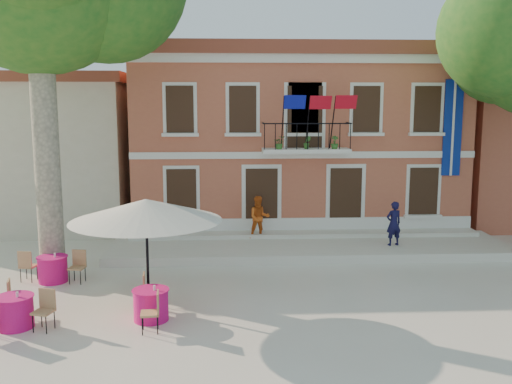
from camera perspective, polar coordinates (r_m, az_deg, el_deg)
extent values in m
plane|color=beige|center=(16.08, 0.43, -10.07)|extent=(90.00, 90.00, 0.00)
cube|color=#BB5F43|center=(25.40, 3.63, 4.98)|extent=(13.00, 8.00, 7.00)
cube|color=brown|center=(25.43, 3.71, 13.44)|extent=(13.50, 8.50, 0.50)
cube|color=silver|center=(21.49, 4.95, 13.20)|extent=(13.30, 0.35, 0.35)
cube|color=silver|center=(21.00, 5.01, 4.15)|extent=(3.20, 0.90, 0.15)
cube|color=black|center=(20.55, 5.21, 6.83)|extent=(3.20, 0.04, 0.04)
cube|color=navy|center=(22.78, 19.07, 6.08)|extent=(0.70, 0.05, 3.60)
cube|color=#0D1596|center=(20.08, 2.80, 8.95)|extent=(0.76, 0.27, 0.47)
cube|color=red|center=(20.19, 5.38, 8.92)|extent=(0.76, 0.29, 0.47)
cube|color=red|center=(20.34, 7.92, 8.88)|extent=(0.76, 0.27, 0.47)
imported|color=#26591E|center=(20.57, 2.37, 4.95)|extent=(0.43, 0.37, 0.48)
imported|color=#26591E|center=(20.68, 5.14, 4.95)|extent=(0.26, 0.21, 0.48)
imported|color=#26591E|center=(20.85, 7.87, 4.93)|extent=(0.27, 0.27, 0.48)
cube|color=beige|center=(27.64, -21.11, 3.68)|extent=(9.00, 9.00, 6.00)
cube|color=brown|center=(27.57, -21.48, 10.31)|extent=(9.40, 9.40, 0.40)
cube|color=silver|center=(20.43, 5.33, -5.53)|extent=(14.00, 3.40, 0.30)
cylinder|color=#A59E84|center=(18.05, -20.23, 4.14)|extent=(0.75, 0.75, 7.80)
cylinder|color=black|center=(15.24, -10.66, -11.15)|extent=(0.60, 0.60, 0.08)
cylinder|color=black|center=(14.87, -10.79, -6.73)|extent=(0.07, 0.07, 2.52)
cone|color=silver|center=(14.58, -10.94, -1.77)|extent=(3.83, 3.83, 0.55)
imported|color=#110F35|center=(20.43, 13.61, -3.08)|extent=(0.65, 0.51, 1.56)
imported|color=#D55719|center=(20.82, 0.33, -2.56)|extent=(0.81, 0.65, 1.58)
cylinder|color=#D4137C|center=(14.76, -22.97, -11.03)|extent=(0.84, 0.84, 0.75)
cylinder|color=#D4137C|center=(14.63, -23.06, -9.60)|extent=(0.90, 0.90, 0.02)
cube|color=tan|center=(14.31, -20.51, -11.08)|extent=(0.52, 0.52, 0.95)
cube|color=tan|center=(15.43, -22.71, -9.75)|extent=(0.51, 0.51, 0.95)
cylinder|color=#D4137C|center=(14.31, -10.46, -11.07)|extent=(0.84, 0.84, 0.75)
cylinder|color=#D4137C|center=(14.18, -10.50, -9.61)|extent=(0.90, 0.90, 0.02)
cube|color=tan|center=(13.57, -10.57, -11.75)|extent=(0.46, 0.46, 0.95)
cube|color=tan|center=(14.98, -10.38, -9.74)|extent=(0.46, 0.46, 0.95)
cylinder|color=#D4137C|center=(17.96, -19.66, -7.31)|extent=(0.84, 0.84, 0.75)
cylinder|color=#D4137C|center=(17.86, -19.73, -6.12)|extent=(0.90, 0.90, 0.02)
cube|color=tan|center=(17.61, -17.47, -7.17)|extent=(0.48, 0.48, 0.95)
cube|color=tan|center=(18.27, -21.80, -6.83)|extent=(0.48, 0.48, 0.95)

